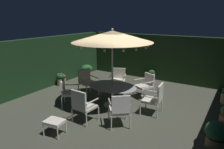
# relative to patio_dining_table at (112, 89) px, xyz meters

# --- Properties ---
(ground_plane) EXTENTS (7.96, 7.88, 0.02)m
(ground_plane) POSITION_rel_patio_dining_table_xyz_m (0.25, 0.14, -0.61)
(ground_plane) COLOR #45463A
(hedge_backdrop_rear) EXTENTS (7.96, 0.30, 2.18)m
(hedge_backdrop_rear) POSITION_rel_patio_dining_table_xyz_m (0.25, 3.92, 0.50)
(hedge_backdrop_rear) COLOR #1D341A
(hedge_backdrop_rear) RESTS_ON ground_plane
(hedge_backdrop_left) EXTENTS (0.30, 7.88, 2.18)m
(hedge_backdrop_left) POSITION_rel_patio_dining_table_xyz_m (-3.58, 0.14, 0.50)
(hedge_backdrop_left) COLOR #183419
(hedge_backdrop_left) RESTS_ON ground_plane
(patio_dining_table) EXTENTS (1.75, 1.31, 0.72)m
(patio_dining_table) POSITION_rel_patio_dining_table_xyz_m (0.00, 0.00, 0.00)
(patio_dining_table) COLOR silver
(patio_dining_table) RESTS_ON ground_plane
(patio_umbrella) EXTENTS (2.68, 2.68, 2.67)m
(patio_umbrella) POSITION_rel_patio_dining_table_xyz_m (0.00, 0.00, 1.82)
(patio_umbrella) COLOR silver
(patio_umbrella) RESTS_ON ground_plane
(patio_chair_north) EXTENTS (0.82, 0.83, 1.00)m
(patio_chair_north) POSITION_rel_patio_dining_table_xyz_m (0.97, -1.17, -0.03)
(patio_chair_north) COLOR silver
(patio_chair_north) RESTS_ON ground_plane
(patio_chair_northeast) EXTENTS (0.63, 0.64, 1.01)m
(patio_chair_northeast) POSITION_rel_patio_dining_table_xyz_m (1.52, 0.13, -0.03)
(patio_chair_northeast) COLOR silver
(patio_chair_northeast) RESTS_ON ground_plane
(patio_chair_east) EXTENTS (0.77, 0.78, 0.92)m
(patio_chair_east) POSITION_rel_patio_dining_table_xyz_m (0.67, 1.35, -0.06)
(patio_chair_east) COLOR silver
(patio_chair_east) RESTS_ON ground_plane
(patio_chair_southeast) EXTENTS (0.80, 0.81, 0.94)m
(patio_chair_southeast) POSITION_rel_patio_dining_table_xyz_m (-0.59, 1.40, -0.05)
(patio_chair_southeast) COLOR silver
(patio_chair_southeast) RESTS_ON ground_plane
(patio_chair_south) EXTENTS (0.74, 0.75, 1.01)m
(patio_chair_south) POSITION_rel_patio_dining_table_xyz_m (-1.46, 0.41, -0.01)
(patio_chair_south) COLOR silver
(patio_chair_south) RESTS_ON ground_plane
(patio_chair_southwest) EXTENTS (0.84, 0.83, 0.95)m
(patio_chair_southwest) POSITION_rel_patio_dining_table_xyz_m (-1.23, -0.88, -0.03)
(patio_chair_southwest) COLOR silver
(patio_chair_southwest) RESTS_ON ground_plane
(patio_chair_west) EXTENTS (0.62, 0.61, 1.02)m
(patio_chair_west) POSITION_rel_patio_dining_table_xyz_m (-0.07, -1.52, -0.02)
(patio_chair_west) COLOR silver
(patio_chair_west) RESTS_ON ground_plane
(ottoman_footrest) EXTENTS (0.54, 0.46, 0.41)m
(ottoman_footrest) POSITION_rel_patio_dining_table_xyz_m (-0.27, -2.44, -0.24)
(ottoman_footrest) COLOR silver
(ottoman_footrest) RESTS_ON ground_plane
(potted_plant_front_corner) EXTENTS (0.62, 0.62, 0.66)m
(potted_plant_front_corner) POSITION_rel_patio_dining_table_xyz_m (3.44, -0.79, -0.24)
(potted_plant_front_corner) COLOR olive
(potted_plant_front_corner) RESTS_ON ground_plane
(potted_plant_left_far) EXTENTS (0.42, 0.39, 0.55)m
(potted_plant_left_far) POSITION_rel_patio_dining_table_xyz_m (-3.15, 0.67, -0.31)
(potted_plant_left_far) COLOR tan
(potted_plant_left_far) RESTS_ON ground_plane
(potted_plant_back_right) EXTENTS (0.32, 0.32, 0.55)m
(potted_plant_back_right) POSITION_rel_patio_dining_table_xyz_m (0.07, 3.45, -0.32)
(potted_plant_back_right) COLOR silver
(potted_plant_back_right) RESTS_ON ground_plane
(potted_plant_back_center) EXTENTS (0.58, 0.58, 0.70)m
(potted_plant_back_center) POSITION_rel_patio_dining_table_xyz_m (-2.88, 2.18, -0.23)
(potted_plant_back_center) COLOR #847353
(potted_plant_back_center) RESTS_ON ground_plane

